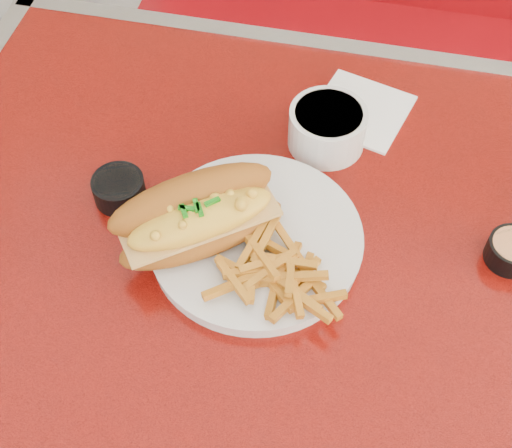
% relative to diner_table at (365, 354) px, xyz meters
% --- Properties ---
extents(diner_table, '(1.23, 0.83, 0.77)m').
position_rel_diner_table_xyz_m(diner_table, '(0.00, 0.00, 0.00)').
color(diner_table, red).
rests_on(diner_table, ground).
extents(booth_bench_far, '(1.20, 0.51, 0.90)m').
position_rel_diner_table_xyz_m(booth_bench_far, '(0.00, 0.81, -0.32)').
color(booth_bench_far, maroon).
rests_on(booth_bench_far, ground).
extents(dinner_plate, '(0.29, 0.29, 0.02)m').
position_rel_diner_table_xyz_m(dinner_plate, '(-0.15, 0.03, 0.17)').
color(dinner_plate, silver).
rests_on(dinner_plate, diner_table).
extents(mac_hoagie, '(0.21, 0.19, 0.09)m').
position_rel_diner_table_xyz_m(mac_hoagie, '(-0.21, 0.02, 0.22)').
color(mac_hoagie, '#995518').
rests_on(mac_hoagie, dinner_plate).
extents(fries_pile, '(0.13, 0.12, 0.03)m').
position_rel_diner_table_xyz_m(fries_pile, '(-0.11, -0.02, 0.19)').
color(fries_pile, orange).
rests_on(fries_pile, dinner_plate).
extents(fork, '(0.02, 0.15, 0.00)m').
position_rel_diner_table_xyz_m(fork, '(-0.09, 0.04, 0.18)').
color(fork, silver).
rests_on(fork, dinner_plate).
extents(gravy_ramekin, '(0.12, 0.12, 0.05)m').
position_rel_diner_table_xyz_m(gravy_ramekin, '(-0.10, 0.21, 0.19)').
color(gravy_ramekin, silver).
rests_on(gravy_ramekin, diner_table).
extents(sauce_cup_left, '(0.07, 0.07, 0.03)m').
position_rel_diner_table_xyz_m(sauce_cup_left, '(-0.33, 0.06, 0.18)').
color(sauce_cup_left, black).
rests_on(sauce_cup_left, diner_table).
extents(sauce_cup_right, '(0.07, 0.07, 0.03)m').
position_rel_diner_table_xyz_m(sauce_cup_right, '(0.14, 0.07, 0.18)').
color(sauce_cup_right, black).
rests_on(sauce_cup_right, diner_table).
extents(paper_napkin, '(0.15, 0.15, 0.00)m').
position_rel_diner_table_xyz_m(paper_napkin, '(-0.06, 0.27, 0.16)').
color(paper_napkin, white).
rests_on(paper_napkin, diner_table).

